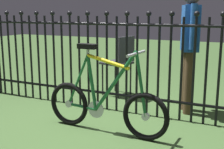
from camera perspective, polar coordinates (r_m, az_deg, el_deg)
ground_plane at (r=3.37m, az=-2.09°, el=-9.67°), size 20.00×20.00×0.00m
iron_fence at (r=3.73m, az=1.34°, el=2.76°), size 4.21×0.07×1.28m
bicycle at (r=3.15m, az=-1.38°, el=-5.40°), size 1.36×0.40×0.90m
chair_charcoal at (r=4.45m, az=1.62°, el=2.82°), size 0.45×0.45×0.87m
person_visitor at (r=3.79m, az=14.18°, el=6.23°), size 0.28×0.45×1.51m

